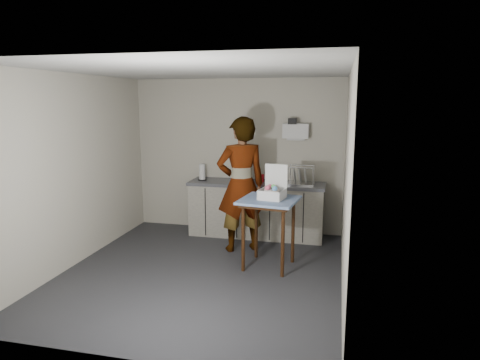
% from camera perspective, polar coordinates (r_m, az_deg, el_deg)
% --- Properties ---
extents(ground, '(4.00, 4.00, 0.00)m').
position_cam_1_polar(ground, '(5.82, -5.03, -12.12)').
color(ground, '#2B2C30').
rests_on(ground, ground).
extents(wall_back, '(3.60, 0.02, 2.60)m').
position_cam_1_polar(wall_back, '(7.35, -0.39, 3.23)').
color(wall_back, beige).
rests_on(wall_back, ground).
extents(wall_right, '(0.02, 4.00, 2.60)m').
position_cam_1_polar(wall_right, '(5.18, 13.89, -0.21)').
color(wall_right, beige).
rests_on(wall_right, ground).
extents(wall_left, '(0.02, 4.00, 2.60)m').
position_cam_1_polar(wall_left, '(6.24, -21.06, 1.20)').
color(wall_left, beige).
rests_on(wall_left, ground).
extents(ceiling, '(3.60, 4.00, 0.01)m').
position_cam_1_polar(ceiling, '(5.38, -5.50, 14.29)').
color(ceiling, silver).
rests_on(ceiling, wall_back).
extents(kitchen_counter, '(2.24, 0.62, 0.91)m').
position_cam_1_polar(kitchen_counter, '(7.15, 2.21, -4.11)').
color(kitchen_counter, black).
rests_on(kitchen_counter, ground).
extents(wall_shelf, '(0.42, 0.18, 0.37)m').
position_cam_1_polar(wall_shelf, '(7.07, 7.43, 6.49)').
color(wall_shelf, white).
rests_on(wall_shelf, ground).
extents(side_table, '(0.83, 0.83, 0.95)m').
position_cam_1_polar(side_table, '(5.74, 3.90, -3.72)').
color(side_table, '#3B200D').
rests_on(side_table, ground).
extents(standing_man, '(0.88, 0.78, 2.01)m').
position_cam_1_polar(standing_man, '(6.34, 0.14, -0.63)').
color(standing_man, '#B2A593').
rests_on(standing_man, ground).
extents(soap_bottle, '(0.12, 0.12, 0.31)m').
position_cam_1_polar(soap_bottle, '(7.02, 0.53, 0.95)').
color(soap_bottle, black).
rests_on(soap_bottle, kitchen_counter).
extents(soda_can, '(0.07, 0.07, 0.13)m').
position_cam_1_polar(soda_can, '(7.08, 2.98, 0.26)').
color(soda_can, red).
rests_on(soda_can, kitchen_counter).
extents(dark_bottle, '(0.06, 0.06, 0.21)m').
position_cam_1_polar(dark_bottle, '(7.07, 0.84, 0.61)').
color(dark_bottle, black).
rests_on(dark_bottle, kitchen_counter).
extents(paper_towel, '(0.15, 0.15, 0.27)m').
position_cam_1_polar(paper_towel, '(7.25, -5.06, 1.01)').
color(paper_towel, black).
rests_on(paper_towel, kitchen_counter).
extents(dish_rack, '(0.43, 0.32, 0.30)m').
position_cam_1_polar(dish_rack, '(6.95, 8.09, 0.00)').
color(dish_rack, silver).
rests_on(dish_rack, kitchen_counter).
extents(bakery_box, '(0.37, 0.38, 0.44)m').
position_cam_1_polar(bakery_box, '(5.72, 4.34, -1.50)').
color(bakery_box, white).
rests_on(bakery_box, side_table).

